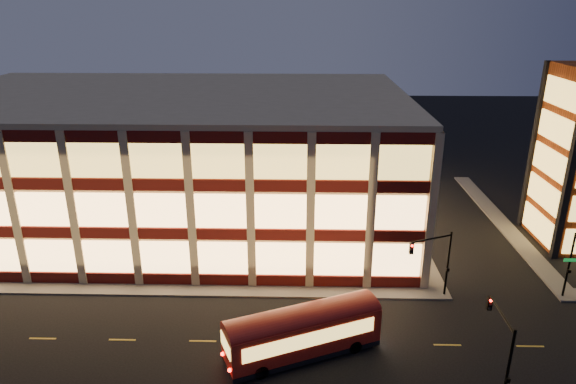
{
  "coord_description": "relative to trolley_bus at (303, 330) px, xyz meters",
  "views": [
    {
      "loc": [
        11.12,
        -37.51,
        23.61
      ],
      "look_at": [
        9.97,
        8.0,
        6.63
      ],
      "focal_mm": 32.0,
      "sensor_mm": 36.0,
      "label": 1
    }
  ],
  "objects": [
    {
      "name": "ground",
      "position": [
        -11.38,
        7.3,
        -2.07
      ],
      "size": [
        200.0,
        200.0,
        0.0
      ],
      "primitive_type": "plane",
      "color": "black",
      "rests_on": "ground"
    },
    {
      "name": "traffic_signal_near",
      "position": [
        12.12,
        -3.73,
        2.05
      ],
      "size": [
        0.32,
        4.45,
        6.0
      ],
      "color": "black",
      "rests_on": "ground"
    },
    {
      "name": "office_building",
      "position": [
        -14.29,
        24.21,
        5.17
      ],
      "size": [
        50.45,
        30.45,
        14.5
      ],
      "color": "tan",
      "rests_on": "ground"
    },
    {
      "name": "trolley_bus",
      "position": [
        0.0,
        0.0,
        0.0
      ],
      "size": [
        11.23,
        6.93,
        3.74
      ],
      "rotation": [
        0.0,
        0.0,
        0.41
      ],
      "color": "maroon",
      "rests_on": "ground"
    },
    {
      "name": "traffic_signal_far",
      "position": [
        10.83,
        7.53,
        2.04
      ],
      "size": [
        3.79,
        1.87,
        6.0
      ],
      "color": "black",
      "rests_on": "ground"
    },
    {
      "name": "sidewalk_office_east",
      "position": [
        11.62,
        24.3,
        -2.0
      ],
      "size": [
        2.0,
        30.0,
        0.15
      ],
      "primitive_type": "cube",
      "color": "#514F4C",
      "rests_on": "ground"
    },
    {
      "name": "sidewalk_tower_west",
      "position": [
        22.62,
        24.3,
        -2.0
      ],
      "size": [
        2.0,
        30.0,
        0.15
      ],
      "primitive_type": "cube",
      "color": "#514F4C",
      "rests_on": "ground"
    },
    {
      "name": "sidewalk_office_south",
      "position": [
        -14.38,
        8.3,
        -2.0
      ],
      "size": [
        54.0,
        2.0,
        0.15
      ],
      "primitive_type": "cube",
      "color": "#514F4C",
      "rests_on": "ground"
    }
  ]
}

